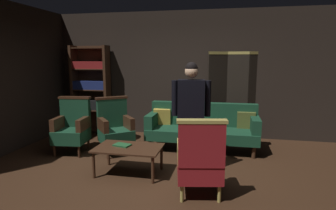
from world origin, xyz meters
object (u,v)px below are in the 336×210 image
Objects in this scene: book_green_cloth at (122,145)px; armchair_gilt_accent at (200,159)px; bookshelf at (91,89)px; velvet_couch at (202,126)px; potted_plant at (112,118)px; armchair_wing_left at (72,127)px; folding_screen at (237,94)px; standing_figure at (191,107)px; armchair_wing_right at (115,127)px; coffee_table at (129,150)px.

armchair_gilt_accent is at bearing -23.70° from book_green_cloth.
bookshelf reaches higher than velvet_couch.
armchair_gilt_accent is at bearing -45.88° from potted_plant.
potted_plant is 1.80m from book_green_cloth.
armchair_wing_left reaches higher than potted_plant.
armchair_wing_left is 4.12× the size of book_green_cloth.
folding_screen is 3.00m from book_green_cloth.
velvet_couch is 2.47m from armchair_wing_left.
armchair_gilt_accent reaches higher than velvet_couch.
folding_screen is 2.25m from standing_figure.
standing_figure reaches higher than armchair_wing_right.
armchair_gilt_accent is at bearing -74.25° from standing_figure.
coffee_table is (-0.99, -1.50, -0.08)m from velvet_couch.
book_green_cloth is at bearing 156.30° from armchair_gilt_accent.
standing_figure is (-0.74, -2.13, 0.04)m from folding_screen.
armchair_wing_left is at bearing 153.22° from armchair_gilt_accent.
folding_screen is at bearing 28.40° from armchair_wing_left.
book_green_cloth is at bearing -127.27° from velvet_couch.
armchair_wing_left is (0.34, -1.48, -0.56)m from bookshelf.
book_green_cloth reaches higher than coffee_table.
standing_figure is at bearing -22.97° from armchair_wing_right.
armchair_wing_right is 4.12× the size of book_green_cloth.
folding_screen is 2.19× the size of potted_plant.
velvet_couch is 1.79m from coffee_table.
folding_screen reaches higher than book_green_cloth.
armchair_wing_right is 0.98m from book_green_cloth.
coffee_table is at bearing -59.93° from potted_plant.
armchair_wing_left is 0.80m from armchair_wing_right.
potted_plant reaches higher than coffee_table.
bookshelf is 2.86m from velvet_couch.
coffee_table is 0.96× the size of armchair_gilt_accent.
standing_figure reaches higher than coffee_table.
armchair_wing_right reaches higher than potted_plant.
standing_figure reaches higher than potted_plant.
folding_screen is at bearing 2.65° from bookshelf.
bookshelf reaches higher than potted_plant.
bookshelf reaches higher than folding_screen.
bookshelf is 3.99m from armchair_gilt_accent.
armchair_gilt_accent is 1.00× the size of armchair_wing_left.
armchair_gilt_accent is 2.22m from armchair_wing_right.
velvet_couch is 2.12× the size of coffee_table.
bookshelf is 2.05× the size of coffee_table.
armchair_wing_left is at bearing 151.12° from coffee_table.
potted_plant is (-1.94, 0.14, 0.05)m from velvet_couch.
armchair_wing_left is (-3.03, -1.64, -0.50)m from folding_screen.
armchair_wing_left is 2.40m from standing_figure.
folding_screen reaches higher than velvet_couch.
armchair_gilt_accent is (0.14, -2.00, 0.04)m from velvet_couch.
book_green_cloth is (-1.25, 0.55, -0.06)m from armchair_gilt_accent.
velvet_couch reaches higher than coffee_table.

